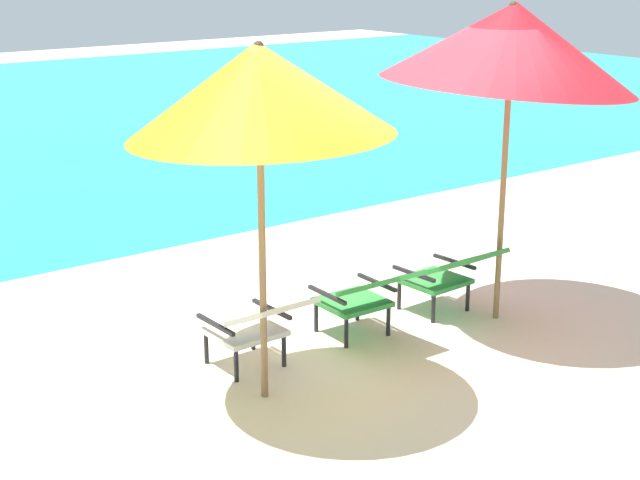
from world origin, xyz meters
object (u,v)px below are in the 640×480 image
(beach_umbrella_left, at_px, (259,90))
(lounge_chair_center, at_px, (365,294))
(lounge_chair_left, at_px, (257,323))
(lounge_chair_right, at_px, (449,272))
(beach_umbrella_right, at_px, (511,44))

(beach_umbrella_left, bearing_deg, lounge_chair_center, 16.02)
(lounge_chair_center, xyz_separation_m, beach_umbrella_left, (-1.24, -0.36, 1.81))
(lounge_chair_left, bearing_deg, lounge_chair_center, -0.71)
(lounge_chair_right, height_order, beach_umbrella_left, beach_umbrella_left)
(lounge_chair_center, xyz_separation_m, lounge_chair_right, (0.93, -0.02, 0.00))
(lounge_chair_left, bearing_deg, beach_umbrella_right, -8.20)
(lounge_chair_left, distance_m, beach_umbrella_right, 3.03)
(beach_umbrella_left, relative_size, beach_umbrella_right, 0.93)
(lounge_chair_center, relative_size, beach_umbrella_left, 0.35)
(lounge_chair_left, bearing_deg, beach_umbrella_left, -116.97)
(beach_umbrella_left, bearing_deg, beach_umbrella_right, 0.92)
(lounge_chair_left, xyz_separation_m, lounge_chair_center, (1.05, -0.01, 0.00))
(lounge_chair_right, bearing_deg, beach_umbrella_right, -44.89)
(beach_umbrella_right, bearing_deg, beach_umbrella_left, -179.08)
(lounge_chair_left, relative_size, lounge_chair_right, 0.99)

